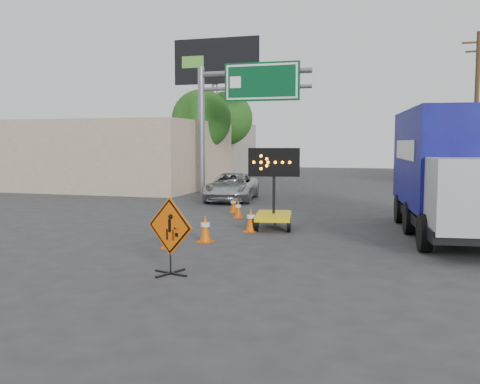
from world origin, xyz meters
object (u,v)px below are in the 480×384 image
at_px(construction_sign, 170,234).
at_px(pickup_truck, 232,187).
at_px(box_truck, 451,178).
at_px(arrow_board, 274,210).

bearing_deg(construction_sign, pickup_truck, 121.44).
bearing_deg(pickup_truck, box_truck, -46.52).
bearing_deg(arrow_board, pickup_truck, 106.64).
height_order(construction_sign, arrow_board, arrow_board).
height_order(construction_sign, box_truck, box_truck).
distance_m(arrow_board, box_truck, 5.39).
xyz_separation_m(construction_sign, box_truck, (6.01, 6.69, 0.84)).
xyz_separation_m(pickup_truck, box_truck, (9.07, -7.36, 1.05)).
distance_m(pickup_truck, box_truck, 11.73).
height_order(pickup_truck, box_truck, box_truck).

